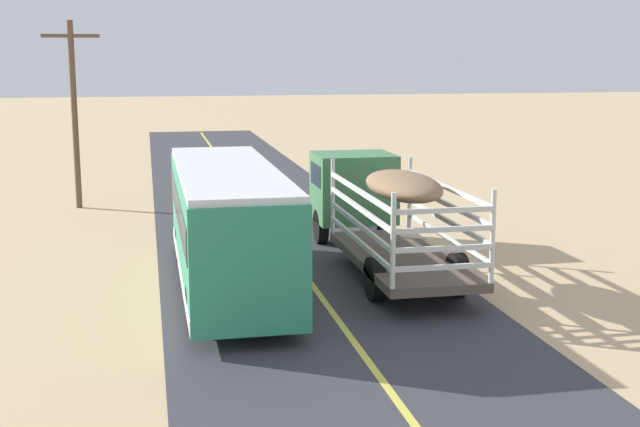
# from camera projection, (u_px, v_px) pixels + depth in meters

# --- Properties ---
(livestock_truck) EXTENTS (2.53, 9.70, 3.02)m
(livestock_truck) POSITION_uv_depth(u_px,v_px,m) (371.00, 199.00, 25.33)
(livestock_truck) COLOR #3F7F4C
(livestock_truck) RESTS_ON road_surface
(bus) EXTENTS (2.54, 10.00, 3.21)m
(bus) POSITION_uv_depth(u_px,v_px,m) (228.00, 224.00, 21.81)
(bus) COLOR #2D8C66
(bus) RESTS_ON road_surface
(power_pole_mid) EXTENTS (2.20, 0.24, 7.38)m
(power_pole_mid) POSITION_uv_depth(u_px,v_px,m) (74.00, 108.00, 33.24)
(power_pole_mid) COLOR brown
(power_pole_mid) RESTS_ON ground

